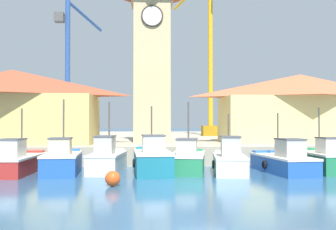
% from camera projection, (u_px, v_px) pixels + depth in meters
% --- Properties ---
extents(ground_plane, '(300.00, 300.00, 0.00)m').
position_uv_depth(ground_plane, '(203.00, 186.00, 18.55)').
color(ground_plane, '#2D567A').
extents(quay_wharf, '(120.00, 40.00, 1.32)m').
position_uv_depth(quay_wharf, '(170.00, 141.00, 46.46)').
color(quay_wharf, '#A89E89').
rests_on(quay_wharf, ground).
extents(fishing_boat_far_left, '(2.12, 5.32, 3.82)m').
position_uv_depth(fishing_boat_far_left, '(17.00, 162.00, 22.83)').
color(fishing_boat_far_left, '#AD2823').
rests_on(fishing_boat_far_left, ground).
extents(fishing_boat_left_outer, '(2.31, 4.56, 4.35)m').
position_uv_depth(fishing_boat_left_outer, '(62.00, 161.00, 22.75)').
color(fishing_boat_left_outer, '#2356A8').
rests_on(fishing_boat_left_outer, ground).
extents(fishing_boat_left_inner, '(2.19, 4.35, 4.22)m').
position_uv_depth(fishing_boat_left_inner, '(107.00, 160.00, 23.35)').
color(fishing_boat_left_inner, silver).
rests_on(fishing_boat_left_inner, ground).
extents(fishing_boat_mid_left, '(2.36, 4.78, 3.95)m').
position_uv_depth(fishing_boat_mid_left, '(152.00, 160.00, 22.74)').
color(fishing_boat_mid_left, '#196B7F').
rests_on(fishing_boat_mid_left, ground).
extents(fishing_boat_center, '(2.67, 4.82, 4.24)m').
position_uv_depth(fishing_boat_center, '(188.00, 160.00, 23.53)').
color(fishing_boat_center, '#237A4C').
rests_on(fishing_boat_center, ground).
extents(fishing_boat_mid_right, '(2.34, 4.59, 3.49)m').
position_uv_depth(fishing_boat_mid_right, '(230.00, 161.00, 22.93)').
color(fishing_boat_mid_right, silver).
rests_on(fishing_boat_mid_right, ground).
extents(fishing_boat_right_inner, '(2.71, 5.43, 3.56)m').
position_uv_depth(fishing_boat_right_inner, '(284.00, 161.00, 23.23)').
color(fishing_boat_right_inner, '#2356A8').
rests_on(fishing_boat_right_inner, ground).
extents(fishing_boat_right_outer, '(2.24, 4.56, 3.89)m').
position_uv_depth(fishing_boat_right_outer, '(324.00, 159.00, 23.74)').
color(fishing_boat_right_outer, '#237A4C').
rests_on(fishing_boat_right_outer, ground).
extents(clock_tower, '(3.45, 3.45, 16.12)m').
position_uv_depth(clock_tower, '(152.00, 49.00, 32.47)').
color(clock_tower, tan).
rests_on(clock_tower, quay_wharf).
extents(warehouse_left, '(13.11, 6.43, 5.71)m').
position_uv_depth(warehouse_left, '(12.00, 106.00, 30.22)').
color(warehouse_left, tan).
rests_on(warehouse_left, quay_wharf).
extents(warehouse_right, '(13.27, 5.89, 5.61)m').
position_uv_depth(warehouse_right, '(301.00, 107.00, 32.49)').
color(warehouse_right, '#E5D17A').
rests_on(warehouse_right, quay_wharf).
extents(port_crane_near, '(5.15, 8.28, 19.72)m').
position_uv_depth(port_crane_near, '(209.00, 70.00, 46.80)').
color(port_crane_near, '#976E11').
rests_on(port_crane_near, quay_wharf).
extents(port_crane_far, '(4.40, 7.02, 15.30)m').
position_uv_depth(port_crane_far, '(68.00, 85.00, 43.78)').
color(port_crane_far, navy).
rests_on(port_crane_far, quay_wharf).
extents(mooring_buoy, '(0.73, 0.73, 0.73)m').
position_uv_depth(mooring_buoy, '(113.00, 178.00, 18.39)').
color(mooring_buoy, '#E54C19').
rests_on(mooring_buoy, ground).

